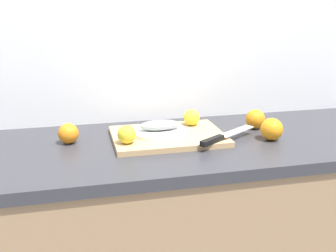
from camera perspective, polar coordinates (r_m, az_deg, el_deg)
The scene contains 11 objects.
back_wall at distance 1.69m, azimuth -4.48°, elevation 12.45°, with size 3.20×0.05×2.50m, color white.
kitchen_counter at distance 1.65m, azimuth -1.95°, elevation -17.40°, with size 2.00×0.60×0.90m.
cutting_board at distance 1.49m, azimuth 0.00°, elevation -1.47°, with size 0.41×0.30×0.02m, color tan.
white_plate at distance 1.49m, azimuth -1.18°, elevation -0.82°, with size 0.20×0.20×0.01m, color white.
fish_fillet at distance 1.48m, azimuth -1.19°, elevation 0.12°, with size 0.15×0.07×0.04m, color #999E99.
chef_knife at distance 1.44m, azimuth 7.58°, elevation -1.55°, with size 0.26×0.18×0.02m.
lemon_0 at distance 1.59m, azimuth 3.36°, elevation 1.22°, with size 0.06×0.06×0.06m, color yellow.
lemon_1 at distance 1.38m, azimuth -5.87°, elevation -1.21°, with size 0.06×0.06×0.06m, color yellow.
orange_0 at distance 1.48m, azimuth -13.92°, elevation -1.03°, with size 0.07×0.07×0.07m, color orange.
orange_1 at distance 1.65m, azimuth 12.26°, elevation 0.97°, with size 0.08×0.08×0.08m, color orange.
orange_2 at distance 1.52m, azimuth 14.46°, elevation -0.43°, with size 0.08×0.08×0.08m, color orange.
Camera 1 is at (-0.26, -1.34, 1.38)m, focal length 43.05 mm.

